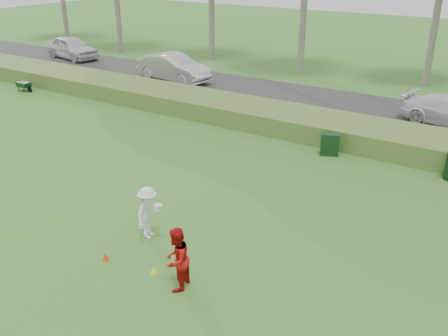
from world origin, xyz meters
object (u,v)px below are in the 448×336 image
Objects in this scene: cone_yellow at (154,269)px; car_mid at (173,68)px; player_red at (177,260)px; utility_cabinet at (330,144)px; car_left at (72,48)px; cone_orange at (105,257)px; player_white at (148,213)px.

cone_yellow is 20.88m from car_mid.
player_red is 1.84× the size of utility_cabinet.
car_left is at bearing 139.01° from utility_cabinet.
car_left reaches higher than cone_orange.
cone_yellow is 10.41m from utility_cabinet.
cone_yellow is 29.75m from car_left.
cone_orange is 0.94× the size of cone_yellow.
utility_cabinet is (2.27, 10.64, 0.36)m from cone_orange.
car_left is at bearing 142.29° from cone_yellow.
player_white reaches higher than cone_yellow.
player_red reaches higher than cone_orange.
player_white is at bearing -118.15° from car_left.
player_red reaches higher than player_white.
player_red is at bearing -10.35° from cone_yellow.
car_left is at bearing 140.02° from cone_orange.
player_red is 30.57m from car_left.
cone_orange is 1.55m from cone_yellow.
car_mid reaches higher than cone_yellow.
car_mid is (-13.19, 6.37, 0.45)m from utility_cabinet.
utility_cabinet is (0.75, 10.38, 0.35)m from cone_yellow.
cone_orange is at bearing -99.68° from player_red.
player_white is 19.01m from car_mid.
car_left reaches higher than player_white.
player_red is 21.56m from car_mid.
player_white is 27.88m from car_left.
utility_cabinet is at bearing -23.86° from player_white.
car_left is 11.18m from car_mid.
cone_yellow reaches higher than cone_orange.
player_red is at bearing -136.00° from car_mid.
player_white is at bearing -125.99° from utility_cabinet.
car_mid is (-12.44, 16.75, 0.80)m from cone_yellow.
cone_orange is at bearing -170.31° from cone_yellow.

